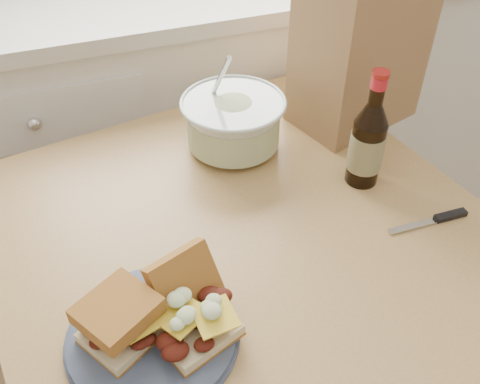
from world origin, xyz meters
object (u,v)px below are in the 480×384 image
object	(u,v)px
dining_table	(243,269)
coleslaw_bowl	(233,124)
paper_bag	(360,48)
beer_bottle	(368,143)
plate	(153,335)

from	to	relation	value
dining_table	coleslaw_bowl	distance (m)	0.32
coleslaw_bowl	paper_bag	size ratio (longest dim) A/B	0.64
coleslaw_bowl	beer_bottle	bearing A→B (deg)	-43.69
coleslaw_bowl	beer_bottle	size ratio (longest dim) A/B	0.91
plate	paper_bag	distance (m)	0.77
dining_table	paper_bag	size ratio (longest dim) A/B	2.94
beer_bottle	dining_table	bearing A→B (deg)	177.46
paper_bag	coleslaw_bowl	bearing A→B (deg)	167.08
beer_bottle	paper_bag	world-z (taller)	paper_bag
dining_table	beer_bottle	world-z (taller)	beer_bottle
dining_table	coleslaw_bowl	size ratio (longest dim) A/B	4.58
dining_table	beer_bottle	bearing A→B (deg)	1.88
dining_table	paper_bag	xyz separation A→B (m)	(0.38, 0.28, 0.29)
coleslaw_bowl	beer_bottle	distance (m)	0.30
plate	beer_bottle	size ratio (longest dim) A/B	1.04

